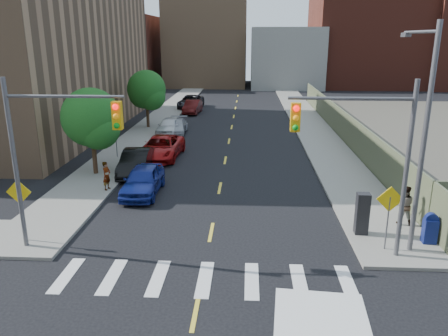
# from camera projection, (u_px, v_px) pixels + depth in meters

# --- Properties ---
(sidewalk_nw) EXTENTS (3.50, 73.00, 0.15)m
(sidewalk_nw) POSITION_uv_depth(u_px,v_px,m) (170.00, 110.00, 52.03)
(sidewalk_nw) COLOR gray
(sidewalk_nw) RESTS_ON ground
(sidewalk_ne) EXTENTS (3.50, 73.00, 0.15)m
(sidewalk_ne) POSITION_uv_depth(u_px,v_px,m) (301.00, 111.00, 51.21)
(sidewalk_ne) COLOR gray
(sidewalk_ne) RESTS_ON ground
(fence_north) EXTENTS (0.12, 44.00, 2.50)m
(fence_north) POSITION_uv_depth(u_px,v_px,m) (340.00, 123.00, 37.86)
(fence_north) COLOR #646D4C
(fence_north) RESTS_ON ground
(bg_bldg_west) EXTENTS (14.00, 18.00, 12.00)m
(bg_bldg_west) POSITION_uv_depth(u_px,v_px,m) (118.00, 51.00, 78.35)
(bg_bldg_west) COLOR #592319
(bg_bldg_west) RESTS_ON ground
(bg_bldg_midwest) EXTENTS (14.00, 16.00, 15.00)m
(bg_bldg_midwest) POSITION_uv_depth(u_px,v_px,m) (207.00, 43.00, 78.98)
(bg_bldg_midwest) COLOR #8C6B4C
(bg_bldg_midwest) RESTS_ON ground
(bg_bldg_center) EXTENTS (12.00, 16.00, 10.00)m
(bg_bldg_center) POSITION_uv_depth(u_px,v_px,m) (285.00, 58.00, 77.04)
(bg_bldg_center) COLOR gray
(bg_bldg_center) RESTS_ON ground
(bg_bldg_east) EXTENTS (18.00, 18.00, 16.00)m
(bg_bldg_east) POSITION_uv_depth(u_px,v_px,m) (364.00, 40.00, 77.35)
(bg_bldg_east) COLOR #592319
(bg_bldg_east) RESTS_ON ground
(signal_nw) EXTENTS (4.59, 0.30, 7.00)m
(signal_nw) POSITION_uv_depth(u_px,v_px,m) (50.00, 143.00, 16.71)
(signal_nw) COLOR #59595E
(signal_nw) RESTS_ON ground
(signal_ne) EXTENTS (4.59, 0.30, 7.00)m
(signal_ne) POSITION_uv_depth(u_px,v_px,m) (367.00, 147.00, 16.07)
(signal_ne) COLOR #59595E
(signal_ne) RESTS_ON ground
(streetlight_ne) EXTENTS (0.25, 3.70, 9.00)m
(streetlight_ne) POSITION_uv_depth(u_px,v_px,m) (422.00, 124.00, 16.62)
(streetlight_ne) COLOR #59595E
(streetlight_ne) RESTS_ON ground
(warn_sign_nw) EXTENTS (1.06, 0.06, 2.83)m
(warn_sign_nw) POSITION_uv_depth(u_px,v_px,m) (20.00, 199.00, 18.01)
(warn_sign_nw) COLOR #59595E
(warn_sign_nw) RESTS_ON ground
(warn_sign_ne) EXTENTS (1.06, 0.06, 2.83)m
(warn_sign_ne) POSITION_uv_depth(u_px,v_px,m) (389.00, 206.00, 17.21)
(warn_sign_ne) COLOR #59595E
(warn_sign_ne) RESTS_ON ground
(warn_sign_midwest) EXTENTS (1.06, 0.06, 2.83)m
(warn_sign_midwest) POSITION_uv_depth(u_px,v_px,m) (116.00, 132.00, 30.92)
(warn_sign_midwest) COLOR #59595E
(warn_sign_midwest) RESTS_ON ground
(tree_west_near) EXTENTS (3.66, 3.64, 5.52)m
(tree_west_near) POSITION_uv_depth(u_px,v_px,m) (92.00, 121.00, 26.72)
(tree_west_near) COLOR #332114
(tree_west_near) RESTS_ON ground
(tree_west_far) EXTENTS (3.66, 3.64, 5.52)m
(tree_west_far) POSITION_uv_depth(u_px,v_px,m) (147.00, 92.00, 41.07)
(tree_west_far) COLOR #332114
(tree_west_far) RESTS_ON ground
(parked_car_blue) EXTENTS (1.88, 4.65, 1.58)m
(parked_car_blue) POSITION_uv_depth(u_px,v_px,m) (143.00, 180.00, 24.21)
(parked_car_blue) COLOR navy
(parked_car_blue) RESTS_ON ground
(parked_car_black) EXTENTS (1.89, 4.82, 1.56)m
(parked_car_black) POSITION_uv_depth(u_px,v_px,m) (136.00, 162.00, 27.76)
(parked_car_black) COLOR black
(parked_car_black) RESTS_ON ground
(parked_car_red) EXTENTS (2.89, 5.79, 1.57)m
(parked_car_red) POSITION_uv_depth(u_px,v_px,m) (161.00, 147.00, 31.43)
(parked_car_red) COLOR #9F0F10
(parked_car_red) RESTS_ON ground
(parked_car_silver) EXTENTS (1.92, 4.54, 1.31)m
(parked_car_silver) POSITION_uv_depth(u_px,v_px,m) (176.00, 126.00, 39.58)
(parked_car_silver) COLOR #9A9CA2
(parked_car_silver) RESTS_ON ground
(parked_car_white) EXTENTS (2.02, 4.50, 1.50)m
(parked_car_white) POSITION_uv_depth(u_px,v_px,m) (169.00, 126.00, 39.22)
(parked_car_white) COLOR silver
(parked_car_white) RESTS_ON ground
(parked_car_maroon) EXTENTS (1.91, 4.67, 1.51)m
(parked_car_maroon) POSITION_uv_depth(u_px,v_px,m) (193.00, 107.00, 50.11)
(parked_car_maroon) COLOR #410D0D
(parked_car_maroon) RESTS_ON ground
(parked_car_grey) EXTENTS (2.95, 5.84, 1.58)m
(parked_car_grey) POSITION_uv_depth(u_px,v_px,m) (191.00, 102.00, 53.71)
(parked_car_grey) COLOR black
(parked_car_grey) RESTS_ON ground
(mailbox) EXTENTS (0.55, 0.42, 1.33)m
(mailbox) POSITION_uv_depth(u_px,v_px,m) (430.00, 228.00, 18.10)
(mailbox) COLOR navy
(mailbox) RESTS_ON sidewalk_ne
(payphone) EXTENTS (0.56, 0.46, 1.85)m
(payphone) POSITION_uv_depth(u_px,v_px,m) (362.00, 214.00, 18.88)
(payphone) COLOR black
(payphone) RESTS_ON sidewalk_ne
(pedestrian_west) EXTENTS (0.52, 0.67, 1.62)m
(pedestrian_west) POSITION_uv_depth(u_px,v_px,m) (107.00, 176.00, 24.45)
(pedestrian_west) COLOR gray
(pedestrian_west) RESTS_ON sidewalk_nw
(pedestrian_east) EXTENTS (1.02, 0.88, 1.84)m
(pedestrian_east) POSITION_uv_depth(u_px,v_px,m) (404.00, 205.00, 19.88)
(pedestrian_east) COLOR gray
(pedestrian_east) RESTS_ON sidewalk_ne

